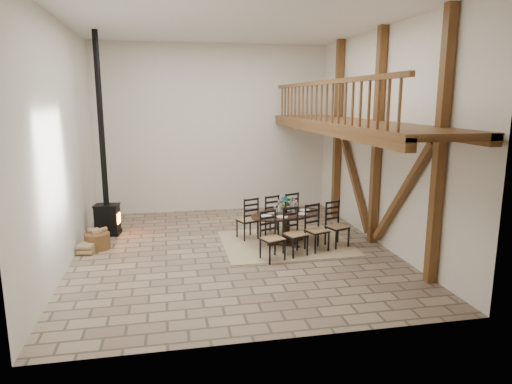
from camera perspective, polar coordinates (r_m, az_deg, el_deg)
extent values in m
plane|color=gray|center=(10.51, -2.79, -7.34)|extent=(8.00, 8.00, 0.00)
cube|color=silver|center=(13.94, -5.35, 7.82)|extent=(7.00, 0.02, 5.00)
cube|color=silver|center=(6.08, 2.56, 3.00)|extent=(7.00, 0.02, 5.00)
cube|color=silver|center=(10.09, -23.10, 5.52)|extent=(0.02, 8.00, 5.00)
cube|color=silver|center=(11.04, 15.46, 6.47)|extent=(0.02, 8.00, 5.00)
cube|color=white|center=(10.07, -3.09, 20.69)|extent=(7.00, 8.00, 0.02)
cube|color=brown|center=(8.82, 22.01, 4.86)|extent=(0.18, 0.18, 5.00)
cube|color=brown|center=(10.99, 14.90, 6.48)|extent=(0.18, 0.18, 5.00)
cube|color=brown|center=(13.27, 10.16, 7.50)|extent=(0.18, 0.18, 5.00)
cube|color=brown|center=(10.05, 17.68, -0.48)|extent=(0.14, 2.16, 2.54)
cube|color=brown|center=(12.25, 12.09, 1.91)|extent=(0.14, 2.16, 2.54)
cube|color=brown|center=(10.97, 14.98, 8.04)|extent=(0.20, 7.80, 0.20)
cube|color=brown|center=(10.68, 11.68, 8.37)|extent=(1.60, 7.80, 0.12)
cube|color=brown|center=(10.44, 8.08, 7.88)|extent=(0.18, 7.80, 0.22)
cube|color=brown|center=(10.42, 8.24, 13.37)|extent=(0.09, 7.60, 0.09)
cube|color=brown|center=(10.42, 8.18, 11.06)|extent=(0.06, 7.60, 0.86)
cube|color=tan|center=(11.02, 3.73, -6.39)|extent=(3.00, 2.50, 0.02)
ellipsoid|color=black|center=(10.82, 3.78, -2.76)|extent=(2.08, 1.65, 0.04)
cylinder|color=black|center=(10.91, 3.76, -4.67)|extent=(0.18, 0.18, 0.67)
cylinder|color=black|center=(11.00, 3.74, -6.19)|extent=(0.56, 0.56, 0.06)
cube|color=tan|center=(9.76, 2.08, -5.86)|extent=(0.56, 0.54, 0.04)
cube|color=black|center=(9.84, 2.07, -7.25)|extent=(0.54, 0.54, 0.46)
cube|color=black|center=(9.84, 1.49, -4.02)|extent=(0.37, 0.17, 0.60)
cube|color=tan|center=(10.09, 4.95, -5.31)|extent=(0.56, 0.54, 0.04)
cube|color=black|center=(10.16, 4.92, -6.66)|extent=(0.54, 0.54, 0.46)
cube|color=black|center=(10.16, 4.35, -3.54)|extent=(0.37, 0.17, 0.60)
cube|color=tan|center=(10.44, 7.63, -4.80)|extent=(0.56, 0.54, 0.04)
cube|color=black|center=(10.51, 7.59, -6.10)|extent=(0.54, 0.54, 0.46)
cube|color=black|center=(10.51, 7.03, -3.09)|extent=(0.37, 0.17, 0.60)
cube|color=tan|center=(10.81, 10.13, -4.30)|extent=(0.56, 0.54, 0.04)
cube|color=black|center=(10.88, 10.08, -5.57)|extent=(0.54, 0.54, 0.46)
cube|color=black|center=(10.88, 9.52, -2.66)|extent=(0.37, 0.17, 0.60)
cube|color=tan|center=(11.22, -1.09, -3.52)|extent=(0.56, 0.54, 0.04)
cube|color=black|center=(11.29, -1.08, -4.75)|extent=(0.54, 0.54, 0.46)
cube|color=black|center=(10.99, -0.60, -2.34)|extent=(0.37, 0.17, 0.60)
cube|color=tan|center=(11.52, 1.50, -3.12)|extent=(0.56, 0.54, 0.04)
cube|color=black|center=(11.59, 1.50, -4.32)|extent=(0.54, 0.54, 0.46)
cube|color=black|center=(11.30, 2.03, -1.96)|extent=(0.37, 0.17, 0.60)
cube|color=tan|center=(11.84, 3.96, -2.74)|extent=(0.56, 0.54, 0.04)
cube|color=black|center=(11.91, 3.94, -3.90)|extent=(0.54, 0.54, 0.46)
cube|color=black|center=(11.63, 4.51, -1.60)|extent=(0.37, 0.17, 0.60)
cube|color=white|center=(10.81, 3.79, -2.63)|extent=(1.55, 1.13, 0.01)
cube|color=white|center=(10.79, 3.79, -2.20)|extent=(0.95, 0.59, 0.18)
cylinder|color=white|center=(10.67, 3.00, -1.90)|extent=(0.12, 0.12, 0.34)
cylinder|color=white|center=(10.87, 4.58, -1.67)|extent=(0.12, 0.12, 0.34)
cylinder|color=silver|center=(10.69, 3.00, -2.37)|extent=(0.06, 0.06, 0.16)
cylinder|color=silver|center=(10.89, 4.57, -2.13)|extent=(0.06, 0.06, 0.16)
imported|color=#4C723F|center=(10.80, 3.65, -1.52)|extent=(0.26, 0.22, 0.42)
cube|color=black|center=(12.30, -17.98, -4.85)|extent=(0.67, 0.55, 0.09)
cube|color=black|center=(12.20, -18.09, -3.16)|extent=(0.61, 0.49, 0.65)
cube|color=#FF590C|center=(12.13, -16.77, -3.17)|extent=(0.06, 0.26, 0.26)
cube|color=black|center=(12.12, -18.19, -1.59)|extent=(0.65, 0.54, 0.04)
cylinder|color=black|center=(11.84, -18.84, 8.49)|extent=(0.14, 0.14, 4.22)
cylinder|color=brown|center=(11.18, -19.21, -5.81)|extent=(0.57, 0.57, 0.37)
cube|color=tan|center=(11.12, -19.29, -4.68)|extent=(0.31, 0.31, 0.11)
cube|color=tan|center=(10.99, -20.32, -6.55)|extent=(0.44, 0.54, 0.24)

